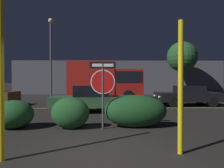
{
  "coord_description": "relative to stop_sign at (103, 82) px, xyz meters",
  "views": [
    {
      "loc": [
        0.27,
        -4.89,
        1.63
      ],
      "look_at": [
        0.5,
        5.88,
        1.45
      ],
      "focal_mm": 35.0,
      "sensor_mm": 36.0,
      "label": 1
    }
  ],
  "objects": [
    {
      "name": "ground_plane",
      "position": [
        -0.11,
        -2.35,
        -1.58
      ],
      "size": [
        260.0,
        260.0,
        0.0
      ],
      "primitive_type": "plane",
      "color": "black"
    },
    {
      "name": "road_center_stripe",
      "position": [
        -0.11,
        5.49,
        -1.57
      ],
      "size": [
        36.87,
        0.12,
        0.01
      ],
      "primitive_type": "cube",
      "color": "gold",
      "rests_on": "ground_plane"
    },
    {
      "name": "stop_sign",
      "position": [
        0.0,
        0.0,
        0.0
      ],
      "size": [
        0.86,
        0.06,
        2.24
      ],
      "rotation": [
        0.0,
        0.0,
        0.0
      ],
      "color": "#4C4C51",
      "rests_on": "ground_plane"
    },
    {
      "name": "yellow_pole_left",
      "position": [
        -1.99,
        -2.82,
        0.05
      ],
      "size": [
        0.12,
        0.12,
        3.25
      ],
      "primitive_type": "cylinder",
      "color": "yellow",
      "rests_on": "ground_plane"
    },
    {
      "name": "yellow_pole_right",
      "position": [
        1.77,
        -2.48,
        -0.1
      ],
      "size": [
        0.12,
        0.12,
        2.95
      ],
      "primitive_type": "cylinder",
      "color": "yellow",
      "rests_on": "ground_plane"
    },
    {
      "name": "hedge_bush_1",
      "position": [
        -3.02,
        0.18,
        -1.09
      ],
      "size": [
        1.33,
        1.17,
        0.96
      ],
      "primitive_type": "ellipsoid",
      "color": "#1E4C23",
      "rests_on": "ground_plane"
    },
    {
      "name": "hedge_bush_2",
      "position": [
        -1.09,
        0.09,
        -1.04
      ],
      "size": [
        1.28,
        0.87,
        1.06
      ],
      "primitive_type": "ellipsoid",
      "color": "#1E4C23",
      "rests_on": "ground_plane"
    },
    {
      "name": "hedge_bush_3",
      "position": [
        1.13,
        0.27,
        -1.01
      ],
      "size": [
        2.17,
        1.01,
        1.12
      ],
      "primitive_type": "ellipsoid",
      "color": "#19421E",
      "rests_on": "ground_plane"
    },
    {
      "name": "passing_car_2",
      "position": [
        -0.6,
        3.97,
        -0.9
      ],
      "size": [
        4.57,
        2.15,
        1.36
      ],
      "rotation": [
        0.0,
        0.0,
        -1.48
      ],
      "color": "#335B38",
      "rests_on": "ground_plane"
    },
    {
      "name": "passing_car_3",
      "position": [
        5.33,
        6.69,
        -0.92
      ],
      "size": [
        4.08,
        2.11,
        1.28
      ],
      "rotation": [
        0.0,
        0.0,
        1.61
      ],
      "color": "black",
      "rests_on": "ground_plane"
    },
    {
      "name": "delivery_truck",
      "position": [
        -0.0,
        11.38,
        0.12
      ],
      "size": [
        6.25,
        2.38,
        3.2
      ],
      "rotation": [
        0.0,
        0.0,
        -1.58
      ],
      "color": "maroon",
      "rests_on": "ground_plane"
    },
    {
      "name": "street_lamp",
      "position": [
        -4.46,
        10.69,
        2.5
      ],
      "size": [
        0.4,
        0.4,
        6.68
      ],
      "color": "#4C4C51",
      "rests_on": "ground_plane"
    },
    {
      "name": "tree_0",
      "position": [
        8.04,
        15.58,
        2.53
      ],
      "size": [
        3.16,
        3.16,
        5.7
      ],
      "color": "#422D1E",
      "rests_on": "ground_plane"
    },
    {
      "name": "building_backdrop",
      "position": [
        1.49,
        20.37,
        0.39
      ],
      "size": [
        24.74,
        4.49,
        3.94
      ],
      "primitive_type": "cube",
      "color": "#4C4C56",
      "rests_on": "ground_plane"
    }
  ]
}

